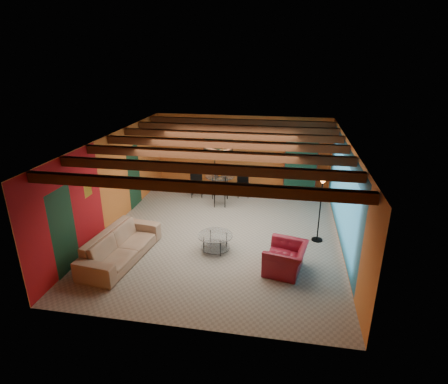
% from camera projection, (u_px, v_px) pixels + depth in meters
% --- Properties ---
extents(room, '(6.52, 8.01, 2.71)m').
position_uv_depth(room, '(223.00, 151.00, 9.77)').
color(room, gray).
rests_on(room, ground).
extents(sofa, '(1.26, 2.59, 0.73)m').
position_uv_depth(sofa, '(121.00, 246.00, 9.01)').
color(sofa, '#91745D').
rests_on(sofa, ground).
extents(armchair, '(1.09, 1.19, 0.67)m').
position_uv_depth(armchair, '(286.00, 258.00, 8.51)').
color(armchair, maroon).
rests_on(armchair, ground).
extents(coffee_table, '(1.05, 1.05, 0.46)m').
position_uv_depth(coffee_table, '(215.00, 243.00, 9.43)').
color(coffee_table, white).
rests_on(coffee_table, ground).
extents(dining_table, '(2.41, 2.41, 1.08)m').
position_uv_depth(dining_table, '(220.00, 182.00, 12.89)').
color(dining_table, silver).
rests_on(dining_table, ground).
extents(armoire, '(1.19, 0.76, 1.94)m').
position_uv_depth(armoire, '(300.00, 166.00, 13.21)').
color(armoire, maroon).
rests_on(armoire, ground).
extents(floor_lamp, '(0.46, 0.46, 1.88)m').
position_uv_depth(floor_lamp, '(320.00, 209.00, 9.69)').
color(floor_lamp, black).
rests_on(floor_lamp, ground).
extents(ceiling_fan, '(1.50, 1.50, 0.44)m').
position_uv_depth(ceiling_fan, '(223.00, 152.00, 9.67)').
color(ceiling_fan, '#472614').
rests_on(ceiling_fan, ceiling).
extents(painting, '(1.05, 0.03, 0.65)m').
position_uv_depth(painting, '(218.00, 143.00, 13.71)').
color(painting, black).
rests_on(painting, wall_back).
extents(potted_plant, '(0.53, 0.49, 0.50)m').
position_uv_depth(potted_plant, '(303.00, 133.00, 12.77)').
color(potted_plant, '#26661E').
rests_on(potted_plant, armoire).
extents(vase, '(0.22, 0.22, 0.18)m').
position_uv_depth(vase, '(220.00, 165.00, 12.66)').
color(vase, orange).
rests_on(vase, dining_table).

